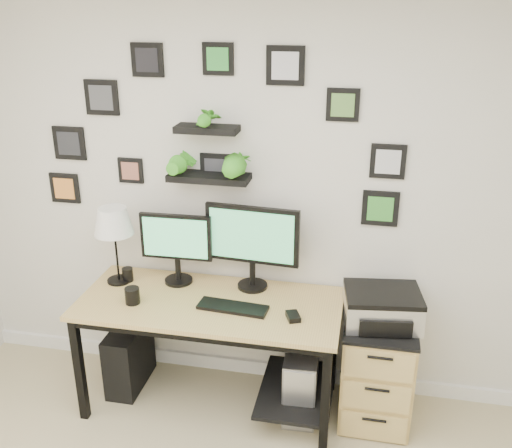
% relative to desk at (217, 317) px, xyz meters
% --- Properties ---
extents(room, '(4.00, 4.00, 4.00)m').
position_rel_desk_xyz_m(room, '(0.21, 0.32, -0.58)').
color(room, '#C4B78C').
rests_on(room, ground).
extents(desk, '(1.60, 0.70, 0.75)m').
position_rel_desk_xyz_m(desk, '(0.00, 0.00, 0.00)').
color(desk, tan).
rests_on(desk, ground).
extents(monitor_left, '(0.46, 0.18, 0.47)m').
position_rel_desk_xyz_m(monitor_left, '(-0.30, 0.17, 0.40)').
color(monitor_left, black).
rests_on(monitor_left, desk).
extents(monitor_right, '(0.59, 0.20, 0.55)m').
position_rel_desk_xyz_m(monitor_right, '(0.18, 0.19, 0.45)').
color(monitor_right, black).
rests_on(monitor_right, desk).
extents(keyboard, '(0.43, 0.17, 0.02)m').
position_rel_desk_xyz_m(keyboard, '(0.13, -0.09, 0.13)').
color(keyboard, black).
rests_on(keyboard, desk).
extents(mouse, '(0.10, 0.12, 0.03)m').
position_rel_desk_xyz_m(mouse, '(0.49, -0.13, 0.14)').
color(mouse, black).
rests_on(mouse, desk).
extents(table_lamp, '(0.25, 0.25, 0.51)m').
position_rel_desk_xyz_m(table_lamp, '(-0.68, 0.10, 0.53)').
color(table_lamp, black).
rests_on(table_lamp, desk).
extents(mug, '(0.09, 0.09, 0.10)m').
position_rel_desk_xyz_m(mug, '(-0.48, -0.15, 0.17)').
color(mug, black).
rests_on(mug, desk).
extents(pen_cup, '(0.07, 0.07, 0.09)m').
position_rel_desk_xyz_m(pen_cup, '(-0.63, 0.12, 0.17)').
color(pen_cup, black).
rests_on(pen_cup, desk).
extents(pc_tower_black, '(0.19, 0.44, 0.44)m').
position_rel_desk_xyz_m(pc_tower_black, '(-0.63, 0.04, -0.41)').
color(pc_tower_black, black).
rests_on(pc_tower_black, ground).
extents(pc_tower_grey, '(0.22, 0.46, 0.45)m').
position_rel_desk_xyz_m(pc_tower_grey, '(0.54, 0.02, -0.40)').
color(pc_tower_grey, gray).
rests_on(pc_tower_grey, ground).
extents(file_cabinet, '(0.43, 0.53, 0.67)m').
position_rel_desk_xyz_m(file_cabinet, '(1.00, 0.06, -0.29)').
color(file_cabinet, tan).
rests_on(file_cabinet, ground).
extents(printer, '(0.48, 0.41, 0.20)m').
position_rel_desk_xyz_m(printer, '(0.99, 0.07, 0.15)').
color(printer, silver).
rests_on(printer, file_cabinet).
extents(wall_decor, '(2.28, 0.18, 1.05)m').
position_rel_desk_xyz_m(wall_decor, '(-0.09, 0.27, 1.04)').
color(wall_decor, black).
rests_on(wall_decor, ground).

